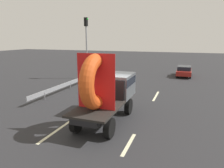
{
  "coord_description": "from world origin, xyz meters",
  "views": [
    {
      "loc": [
        4.03,
        -10.14,
        4.45
      ],
      "look_at": [
        0.11,
        0.61,
        1.89
      ],
      "focal_mm": 32.87,
      "sensor_mm": 36.0,
      "label": 1
    }
  ],
  "objects": [
    {
      "name": "traffic_light",
      "position": [
        -6.44,
        10.4,
        4.26
      ],
      "size": [
        0.42,
        0.36,
        6.63
      ],
      "color": "gray",
      "rests_on": "ground_plane"
    },
    {
      "name": "lane_dash_right_far",
      "position": [
        1.96,
        5.67,
        0.0
      ],
      "size": [
        0.16,
        2.84,
        0.01
      ],
      "primitive_type": "cube",
      "rotation": [
        0.0,
        0.0,
        1.57
      ],
      "color": "beige",
      "rests_on": "ground_plane"
    },
    {
      "name": "lane_dash_right_near",
      "position": [
        1.96,
        -2.36,
        0.0
      ],
      "size": [
        0.16,
        2.01,
        0.01
      ],
      "primitive_type": "cube",
      "rotation": [
        0.0,
        0.0,
        1.57
      ],
      "color": "beige",
      "rests_on": "ground_plane"
    },
    {
      "name": "lane_dash_left_near",
      "position": [
        -1.75,
        -2.25,
        0.0
      ],
      "size": [
        0.16,
        2.95,
        0.01
      ],
      "primitive_type": "cube",
      "rotation": [
        0.0,
        0.0,
        1.57
      ],
      "color": "beige",
      "rests_on": "ground_plane"
    },
    {
      "name": "lane_dash_left_far",
      "position": [
        -1.75,
        5.37,
        0.0
      ],
      "size": [
        0.16,
        2.13,
        0.01
      ],
      "primitive_type": "cube",
      "rotation": [
        0.0,
        0.0,
        1.57
      ],
      "color": "beige",
      "rests_on": "ground_plane"
    },
    {
      "name": "distant_sedan",
      "position": [
        3.81,
        15.46,
        0.67
      ],
      "size": [
        1.64,
        3.82,
        1.25
      ],
      "color": "black",
      "rests_on": "ground_plane"
    },
    {
      "name": "guardrail",
      "position": [
        -5.65,
        7.23,
        0.53
      ],
      "size": [
        0.1,
        14.43,
        0.71
      ],
      "color": "gray",
      "rests_on": "ground_plane"
    },
    {
      "name": "flatbed_truck",
      "position": [
        0.11,
        -0.06,
        1.79
      ],
      "size": [
        2.02,
        5.22,
        3.78
      ],
      "color": "black",
      "rests_on": "ground_plane"
    },
    {
      "name": "ground_plane",
      "position": [
        0.0,
        0.0,
        0.0
      ],
      "size": [
        120.0,
        120.0,
        0.0
      ],
      "primitive_type": "plane",
      "color": "#28282B"
    }
  ]
}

